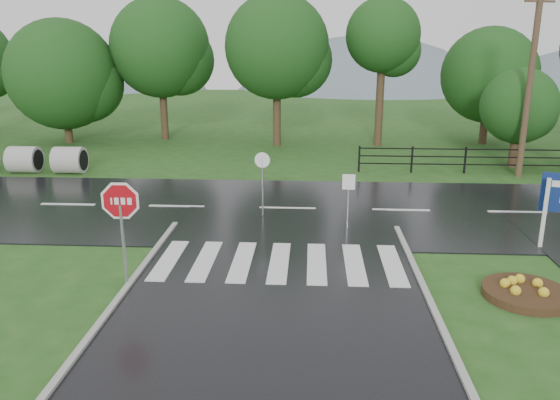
{
  "coord_description": "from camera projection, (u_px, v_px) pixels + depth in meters",
  "views": [
    {
      "loc": [
        0.8,
        -8.53,
        5.73
      ],
      "look_at": [
        -0.04,
        6.0,
        1.5
      ],
      "focal_mm": 35.0,
      "sensor_mm": 36.0,
      "label": 1
    }
  ],
  "objects": [
    {
      "name": "hills",
      "position": [
        329.0,
        200.0,
        76.27
      ],
      "size": [
        102.0,
        48.0,
        48.0
      ],
      "color": "slate",
      "rests_on": "ground"
    },
    {
      "name": "fence_west",
      "position": [
        465.0,
        158.0,
        24.53
      ],
      "size": [
        9.58,
        0.08,
        1.2
      ],
      "color": "black",
      "rests_on": "ground"
    },
    {
      "name": "ground",
      "position": [
        263.0,
        373.0,
        9.82
      ],
      "size": [
        120.0,
        120.0,
        0.0
      ],
      "primitive_type": "plane",
      "color": "#244F1A",
      "rests_on": "ground"
    },
    {
      "name": "reg_sign_round",
      "position": [
        262.0,
        176.0,
        18.18
      ],
      "size": [
        0.52,
        0.08,
        2.23
      ],
      "color": "#939399",
      "rests_on": "ground"
    },
    {
      "name": "treeline",
      "position": [
        314.0,
        141.0,
        32.77
      ],
      "size": [
        83.2,
        5.2,
        10.0
      ],
      "color": "#143F13",
      "rests_on": "ground"
    },
    {
      "name": "crosswalk",
      "position": [
        279.0,
        262.0,
        14.59
      ],
      "size": [
        6.5,
        2.8,
        0.02
      ],
      "color": "silver",
      "rests_on": "ground"
    },
    {
      "name": "utility_pole_east",
      "position": [
        530.0,
        84.0,
        23.0
      ],
      "size": [
        1.37,
        0.5,
        7.93
      ],
      "color": "#473523",
      "rests_on": "ground"
    },
    {
      "name": "flower_bed",
      "position": [
        526.0,
        291.0,
        12.67
      ],
      "size": [
        1.98,
        1.98,
        0.4
      ],
      "color": "#332111",
      "rests_on": "ground"
    },
    {
      "name": "main_road",
      "position": [
        288.0,
        209.0,
        19.4
      ],
      "size": [
        90.0,
        8.0,
        0.04
      ],
      "primitive_type": "cube",
      "color": "black",
      "rests_on": "ground"
    },
    {
      "name": "reg_sign_small",
      "position": [
        348.0,
        190.0,
        17.01
      ],
      "size": [
        0.4,
        0.06,
        1.79
      ],
      "color": "#939399",
      "rests_on": "ground"
    },
    {
      "name": "stop_sign",
      "position": [
        121.0,
        210.0,
        12.76
      ],
      "size": [
        1.24,
        0.07,
        2.78
      ],
      "color": "#939399",
      "rests_on": "ground"
    },
    {
      "name": "entrance_tree_left",
      "position": [
        519.0,
        106.0,
        25.22
      ],
      "size": [
        3.5,
        3.5,
        4.63
      ],
      "color": "#3D2B1C",
      "rests_on": "ground"
    }
  ]
}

